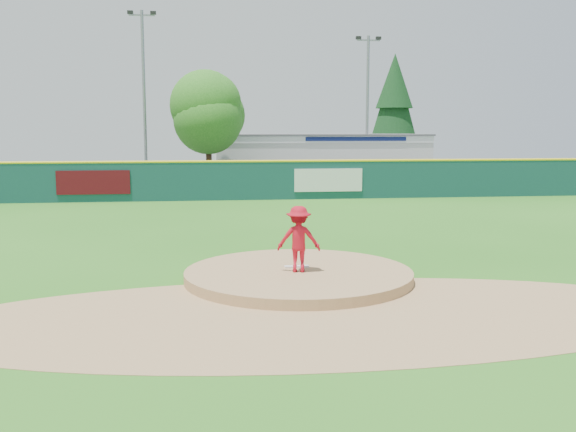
{
  "coord_description": "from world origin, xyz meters",
  "views": [
    {
      "loc": [
        -2.17,
        -15.02,
        3.61
      ],
      "look_at": [
        0.0,
        2.0,
        1.3
      ],
      "focal_mm": 40.0,
      "sensor_mm": 36.0,
      "label": 1
    }
  ],
  "objects": [
    {
      "name": "outfield_fence",
      "position": [
        0.0,
        18.0,
        1.09
      ],
      "size": [
        40.0,
        0.14,
        2.07
      ],
      "color": "#133F3E",
      "rests_on": "ground"
    },
    {
      "name": "pitcher",
      "position": [
        -0.02,
        -0.17,
        1.04
      ],
      "size": [
        1.1,
        0.75,
        1.58
      ],
      "primitive_type": "imported",
      "rotation": [
        0.0,
        0.0,
        2.97
      ],
      "color": "#B60F20",
      "rests_on": "pitchers_mound"
    },
    {
      "name": "pitchers_mound",
      "position": [
        0.0,
        0.0,
        0.0
      ],
      "size": [
        5.5,
        5.5,
        0.5
      ],
      "primitive_type": "cylinder",
      "color": "#9E774C",
      "rests_on": "ground"
    },
    {
      "name": "pitching_rubber",
      "position": [
        0.0,
        0.3,
        0.27
      ],
      "size": [
        0.6,
        0.15,
        0.04
      ],
      "primitive_type": "cube",
      "color": "white",
      "rests_on": "pitchers_mound"
    },
    {
      "name": "parking_lot",
      "position": [
        0.0,
        27.0,
        0.01
      ],
      "size": [
        44.0,
        16.0,
        0.02
      ],
      "primitive_type": "cube",
      "color": "#38383A",
      "rests_on": "ground"
    },
    {
      "name": "van",
      "position": [
        -2.63,
        25.36,
        0.71
      ],
      "size": [
        5.19,
        2.87,
        1.38
      ],
      "primitive_type": "imported",
      "rotation": [
        0.0,
        0.0,
        1.45
      ],
      "color": "white",
      "rests_on": "parking_lot"
    },
    {
      "name": "infield_dirt_arc",
      "position": [
        0.0,
        -3.0,
        0.01
      ],
      "size": [
        15.4,
        15.4,
        0.01
      ],
      "primitive_type": "cylinder",
      "color": "#9E774C",
      "rests_on": "ground"
    },
    {
      "name": "fence_banners",
      "position": [
        -1.81,
        17.92,
        1.0
      ],
      "size": [
        15.56,
        0.04,
        1.2
      ],
      "color": "#520B12",
      "rests_on": "ground"
    },
    {
      "name": "light_pole_left",
      "position": [
        -6.0,
        27.0,
        6.05
      ],
      "size": [
        1.75,
        0.25,
        11.0
      ],
      "color": "gray",
      "rests_on": "ground"
    },
    {
      "name": "light_pole_right",
      "position": [
        9.0,
        29.0,
        5.54
      ],
      "size": [
        1.75,
        0.25,
        10.0
      ],
      "color": "gray",
      "rests_on": "ground"
    },
    {
      "name": "conifer_tree",
      "position": [
        13.0,
        36.0,
        5.54
      ],
      "size": [
        4.4,
        4.4,
        9.5
      ],
      "color": "#382314",
      "rests_on": "ground"
    },
    {
      "name": "pool_building_grp",
      "position": [
        6.0,
        31.99,
        1.66
      ],
      "size": [
        15.2,
        8.2,
        3.31
      ],
      "color": "silver",
      "rests_on": "ground"
    },
    {
      "name": "deciduous_tree",
      "position": [
        -2.0,
        25.0,
        4.55
      ],
      "size": [
        5.6,
        5.6,
        7.36
      ],
      "color": "#382314",
      "rests_on": "ground"
    },
    {
      "name": "ground",
      "position": [
        0.0,
        0.0,
        0.0
      ],
      "size": [
        120.0,
        120.0,
        0.0
      ],
      "primitive_type": "plane",
      "color": "#286B19",
      "rests_on": "ground"
    }
  ]
}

